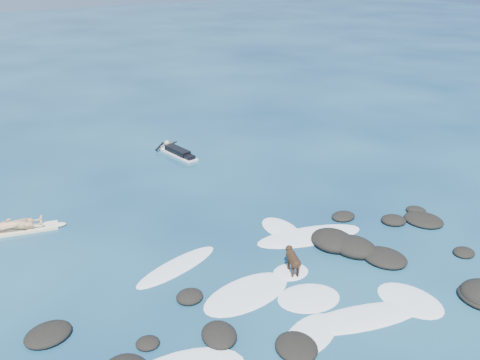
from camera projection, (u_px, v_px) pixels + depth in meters
ground at (276, 261)px, 16.10m from camera, size 160.00×160.00×0.00m
reef_rocks at (349, 283)px, 14.84m from camera, size 14.69×6.72×0.54m
breaking_foam at (277, 298)px, 14.37m from camera, size 10.28×7.02×0.12m
standing_surfer_rig at (12, 213)px, 17.43m from camera, size 3.22×1.19×1.85m
paddling_surfer_rig at (177, 152)px, 24.37m from camera, size 1.21×2.74×0.47m
dog at (293, 259)px, 15.29m from camera, size 0.55×1.10×0.73m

